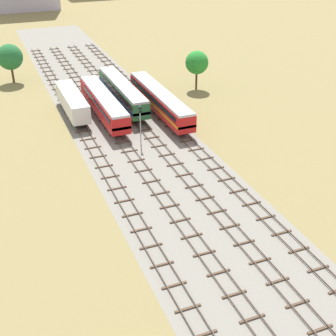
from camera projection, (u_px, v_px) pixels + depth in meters
name	position (u px, v px, depth m)	size (l,w,h in m)	color
ground_plane	(150.00, 157.00, 63.85)	(480.00, 480.00, 0.00)	olive
ballast_bed	(150.00, 157.00, 63.85)	(17.34, 176.00, 0.01)	gray
track_far_left	(101.00, 161.00, 62.42)	(2.40, 126.00, 0.29)	#47382D
track_left	(133.00, 155.00, 63.87)	(2.40, 126.00, 0.29)	#47382D
track_centre_left	(163.00, 150.00, 65.33)	(2.40, 126.00, 0.29)	#47382D
track_centre	(192.00, 145.00, 66.79)	(2.40, 126.00, 0.29)	#47382D
passenger_coach_centre_nearest	(160.00, 100.00, 75.87)	(2.96, 22.00, 3.80)	red
diesel_railcar_left_near	(103.00, 103.00, 74.64)	(2.96, 20.50, 3.80)	red
freight_boxcar_far_left_mid	(72.00, 102.00, 75.54)	(2.87, 14.00, 3.60)	white
diesel_railcar_centre_left_midfar	(122.00, 91.00, 79.46)	(2.96, 20.50, 3.80)	#286638
signal_post_nearest	(140.00, 121.00, 65.20)	(0.28, 0.47, 5.95)	gray
lineside_tree_0	(197.00, 63.00, 85.67)	(4.27, 4.27, 7.26)	#4C331E
lineside_tree_1	(10.00, 57.00, 89.08)	(4.87, 4.87, 7.52)	#4C331E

